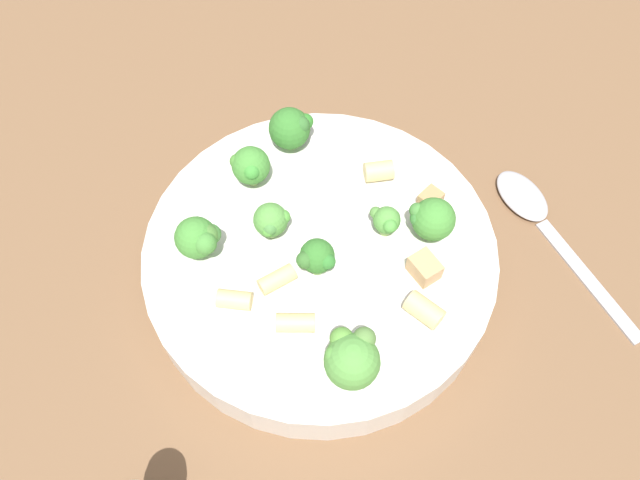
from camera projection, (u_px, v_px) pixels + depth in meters
name	position (u px, v px, depth m)	size (l,w,h in m)	color
ground_plane	(320.00, 271.00, 0.53)	(2.00, 2.00, 0.00)	brown
pasta_bowl	(320.00, 257.00, 0.51)	(0.28, 0.28, 0.04)	silver
broccoli_floret_0	(351.00, 358.00, 0.43)	(0.04, 0.04, 0.04)	#84AD60
broccoli_floret_1	(387.00, 221.00, 0.49)	(0.03, 0.02, 0.03)	#93B766
broccoli_floret_2	(291.00, 128.00, 0.53)	(0.04, 0.04, 0.04)	#9EC175
broccoli_floret_3	(432.00, 219.00, 0.49)	(0.03, 0.04, 0.04)	#84AD60
broccoli_floret_4	(271.00, 221.00, 0.49)	(0.03, 0.03, 0.03)	#9EC175
broccoli_floret_5	(317.00, 257.00, 0.47)	(0.03, 0.03, 0.03)	#84AD60
broccoli_floret_6	(199.00, 238.00, 0.48)	(0.04, 0.04, 0.04)	#93B766
broccoli_floret_7	(250.00, 166.00, 0.51)	(0.03, 0.03, 0.04)	#93B766
rigatoni_0	(295.00, 323.00, 0.46)	(0.01, 0.01, 0.03)	#E0C67F
rigatoni_1	(424.00, 310.00, 0.46)	(0.02, 0.02, 0.03)	#E0C67F
rigatoni_2	(379.00, 171.00, 0.53)	(0.02, 0.02, 0.02)	#E0C67F
rigatoni_3	(234.00, 300.00, 0.47)	(0.01, 0.01, 0.03)	#E0C67F
rigatoni_4	(277.00, 279.00, 0.48)	(0.01, 0.01, 0.03)	#E0C67F
chicken_chunk_0	(425.00, 268.00, 0.48)	(0.02, 0.02, 0.02)	tan
chicken_chunk_1	(429.00, 196.00, 0.52)	(0.02, 0.02, 0.01)	tan
spoon	(538.00, 216.00, 0.56)	(0.19, 0.04, 0.01)	#B2B2B7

